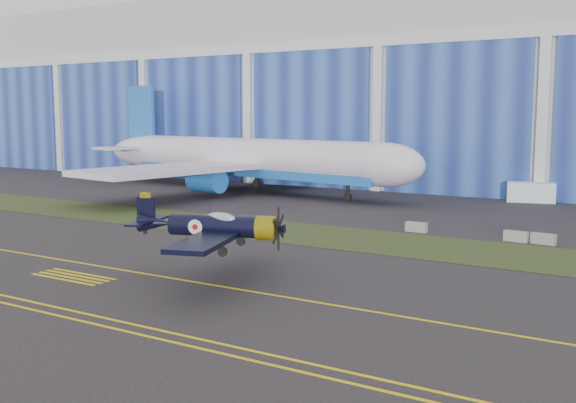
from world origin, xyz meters
The scene contains 13 objects.
ground centered at (0.00, 0.00, 0.00)m, with size 260.00×260.00×0.00m, color #312C2F.
grass_median centered at (0.00, 14.00, 0.02)m, with size 260.00×10.00×0.02m, color #475128.
hangar centered at (0.00, 71.79, 14.96)m, with size 220.00×45.70×30.00m.
taxiway_centreline centered at (0.00, -5.00, 0.01)m, with size 200.00×0.20×0.02m, color yellow.
edge_line_near centered at (0.00, -14.50, 0.01)m, with size 80.00×0.20×0.02m, color yellow.
edge_line_far centered at (0.00, -13.50, 0.01)m, with size 80.00×0.20×0.02m, color yellow.
hold_short_ladder centered at (-18.00, -8.10, 0.01)m, with size 6.00×2.40×0.02m, color yellow, non-canonical shape.
warbird centered at (-9.48, -3.80, 3.55)m, with size 14.85×16.38×4.04m.
jetliner centered at (-36.83, 39.48, 10.53)m, with size 67.49×59.82×21.06m.
shipping_container centered at (-0.70, 47.79, 1.21)m, with size 5.60×2.24×2.43m, color white.
barrier_a centered at (-4.92, 20.20, 0.45)m, with size 2.00×0.60×0.90m, color gray.
barrier_b centered at (3.98, 20.12, 0.45)m, with size 2.00×0.60×0.90m, color gray.
barrier_c centered at (6.20, 20.11, 0.45)m, with size 2.00×0.60×0.90m, color gray.
Camera 1 is at (17.01, -37.68, 10.64)m, focal length 42.00 mm.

